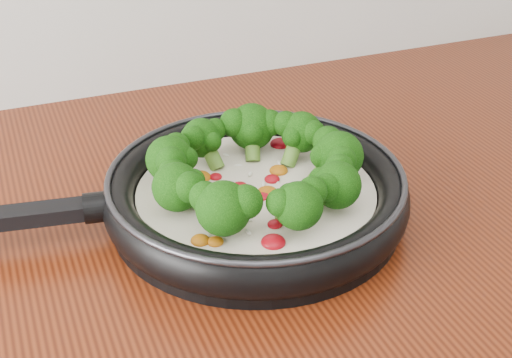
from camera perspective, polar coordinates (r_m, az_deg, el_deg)
name	(u,v)px	position (r m, az deg, el deg)	size (l,w,h in m)	color
skillet	(253,189)	(0.81, -0.21, -0.80)	(0.56, 0.40, 0.10)	black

